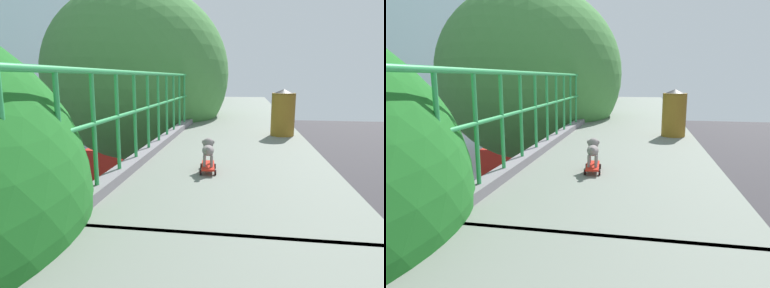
% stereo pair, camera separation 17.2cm
% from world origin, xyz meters
% --- Properties ---
extents(overpass_deck, '(2.70, 38.25, 0.36)m').
position_xyz_m(overpass_deck, '(1.05, -0.00, 6.07)').
color(overpass_deck, slate).
rests_on(overpass_deck, bridge_pier).
extents(green_railing, '(0.20, 36.34, 1.27)m').
position_xyz_m(green_railing, '(-0.25, -0.00, 6.54)').
color(green_railing, slate).
rests_on(green_railing, overpass_deck).
extents(car_red_taxi_fifth, '(1.97, 4.03, 1.58)m').
position_xyz_m(car_red_taxi_fifth, '(-4.00, 7.73, 0.69)').
color(car_red_taxi_fifth, red).
rests_on(car_red_taxi_fifth, ground).
extents(car_green_sixth, '(1.74, 3.95, 1.39)m').
position_xyz_m(car_green_sixth, '(-7.16, 11.14, 0.66)').
color(car_green_sixth, '#1F6D3F').
rests_on(car_green_sixth, ground).
extents(city_bus, '(2.65, 11.75, 2.98)m').
position_xyz_m(city_bus, '(-7.48, 22.63, 1.71)').
color(city_bus, red).
rests_on(city_bus, ground).
extents(roadside_tree_mid, '(5.63, 5.63, 10.20)m').
position_xyz_m(roadside_tree_mid, '(-2.12, 7.64, 7.49)').
color(roadside_tree_mid, '#4F3D27').
rests_on(roadside_tree_mid, ground).
extents(roadside_tree_far, '(3.76, 3.76, 8.19)m').
position_xyz_m(roadside_tree_far, '(-1.99, 14.83, 6.38)').
color(roadside_tree_far, '#4C3B31').
rests_on(roadside_tree_far, ground).
extents(toy_skateboard, '(0.24, 0.49, 0.09)m').
position_xyz_m(toy_skateboard, '(0.77, 1.40, 6.32)').
color(toy_skateboard, red).
rests_on(toy_skateboard, overpass_deck).
extents(small_dog, '(0.18, 0.39, 0.33)m').
position_xyz_m(small_dog, '(0.76, 1.42, 6.55)').
color(small_dog, slate).
rests_on(small_dog, toy_skateboard).
extents(litter_bin, '(0.49, 0.49, 0.96)m').
position_xyz_m(litter_bin, '(1.99, 4.41, 6.74)').
color(litter_bin, brown).
rests_on(litter_bin, overpass_deck).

